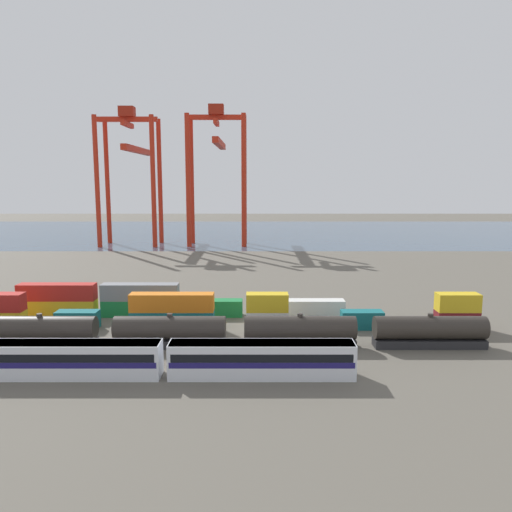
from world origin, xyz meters
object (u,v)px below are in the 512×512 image
(shipping_container_4, at_px, (78,320))
(shipping_container_15, at_px, (141,308))
(freight_tank_row, at_px, (170,331))
(shipping_container_13, at_px, (58,308))
(passenger_train, at_px, (68,358))
(gantry_crane_west, at_px, (131,162))
(shipping_container_17, at_px, (223,308))
(gantry_crane_central, at_px, (217,160))

(shipping_container_4, height_order, shipping_container_15, same)
(freight_tank_row, distance_m, shipping_container_13, 25.27)
(passenger_train, xyz_separation_m, freight_tank_row, (9.46, 9.91, -0.04))
(freight_tank_row, bearing_deg, shipping_container_15, 115.86)
(shipping_container_15, bearing_deg, gantry_crane_west, 104.16)
(shipping_container_13, xyz_separation_m, shipping_container_15, (13.13, 0.00, 0.00))
(freight_tank_row, bearing_deg, shipping_container_17, 68.45)
(freight_tank_row, height_order, shipping_container_17, freight_tank_row)
(shipping_container_15, xyz_separation_m, gantry_crane_central, (5.54, 91.33, 26.65))
(gantry_crane_west, bearing_deg, shipping_container_13, -83.77)
(passenger_train, xyz_separation_m, gantry_crane_west, (-20.92, 116.54, 25.19))
(gantry_crane_west, bearing_deg, shipping_container_4, -81.04)
(passenger_train, xyz_separation_m, shipping_container_4, (-5.40, 18.09, -0.84))
(shipping_container_15, bearing_deg, freight_tank_row, -64.14)
(shipping_container_13, bearing_deg, passenger_train, -66.28)
(passenger_train, bearing_deg, shipping_container_17, 58.28)
(freight_tank_row, distance_m, shipping_container_4, 16.98)
(gantry_crane_west, bearing_deg, passenger_train, -79.82)
(shipping_container_13, bearing_deg, shipping_container_15, 0.00)
(shipping_container_13, bearing_deg, freight_tank_row, -36.24)
(passenger_train, distance_m, shipping_container_13, 27.14)
(shipping_container_4, height_order, gantry_crane_central, gantry_crane_central)
(shipping_container_13, relative_size, shipping_container_17, 2.00)
(freight_tank_row, relative_size, shipping_container_13, 6.72)
(shipping_container_13, xyz_separation_m, gantry_crane_central, (18.67, 91.33, 26.65))
(freight_tank_row, relative_size, shipping_container_4, 13.45)
(shipping_container_4, xyz_separation_m, gantry_crane_west, (-15.52, 98.45, 26.03))
(shipping_container_17, bearing_deg, gantry_crane_central, 94.75)
(shipping_container_15, height_order, gantry_crane_central, gantry_crane_central)
(freight_tank_row, xyz_separation_m, shipping_container_17, (5.90, 14.93, -0.80))
(shipping_container_13, relative_size, shipping_container_15, 1.00)
(passenger_train, relative_size, shipping_container_15, 5.17)
(shipping_container_15, height_order, gantry_crane_west, gantry_crane_west)
(shipping_container_13, distance_m, gantry_crane_west, 95.85)
(passenger_train, xyz_separation_m, shipping_container_15, (2.22, 24.84, -0.84))
(shipping_container_4, bearing_deg, gantry_crane_west, 98.96)
(shipping_container_15, distance_m, shipping_container_17, 13.13)
(passenger_train, relative_size, shipping_container_17, 10.36)
(shipping_container_4, height_order, shipping_container_17, same)
(passenger_train, distance_m, freight_tank_row, 13.70)
(shipping_container_15, bearing_deg, shipping_container_13, 180.00)
(shipping_container_17, xyz_separation_m, gantry_crane_central, (-7.59, 91.33, 26.65))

